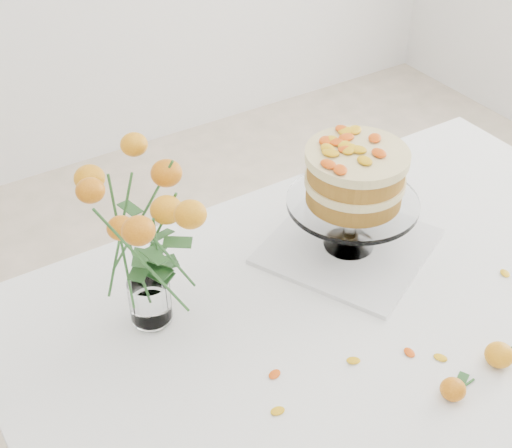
{
  "coord_description": "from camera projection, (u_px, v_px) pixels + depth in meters",
  "views": [
    {
      "loc": [
        -0.74,
        -0.75,
        1.75
      ],
      "look_at": [
        -0.16,
        0.18,
        0.91
      ],
      "focal_mm": 50.0,
      "sensor_mm": 36.0,
      "label": 1
    }
  ],
  "objects": [
    {
      "name": "stray_petal_a",
      "position": [
        353.0,
        361.0,
        1.3
      ],
      "size": [
        0.03,
        0.02,
        0.0
      ],
      "primitive_type": "ellipsoid",
      "color": "#E8AA0E",
      "rests_on": "table"
    },
    {
      "name": "rose_vase",
      "position": [
        141.0,
        224.0,
        1.25
      ],
      "size": [
        0.32,
        0.32,
        0.4
      ],
      "rotation": [
        0.0,
        0.0,
        -0.27
      ],
      "color": "white",
      "rests_on": "table"
    },
    {
      "name": "napkin",
      "position": [
        348.0,
        246.0,
        1.56
      ],
      "size": [
        0.43,
        0.43,
        0.01
      ],
      "primitive_type": "cube",
      "rotation": [
        0.0,
        0.0,
        0.45
      ],
      "color": "white",
      "rests_on": "table"
    },
    {
      "name": "stray_petal_b",
      "position": [
        409.0,
        353.0,
        1.32
      ],
      "size": [
        0.03,
        0.02,
        0.0
      ],
      "primitive_type": "ellipsoid",
      "color": "#E8AA0E",
      "rests_on": "table"
    },
    {
      "name": "stray_petal_d",
      "position": [
        275.0,
        374.0,
        1.28
      ],
      "size": [
        0.03,
        0.02,
        0.0
      ],
      "primitive_type": "ellipsoid",
      "color": "#E8AA0E",
      "rests_on": "table"
    },
    {
      "name": "table",
      "position": [
        365.0,
        333.0,
        1.47
      ],
      "size": [
        1.43,
        0.93,
        0.76
      ],
      "color": "tan",
      "rests_on": "ground"
    },
    {
      "name": "stray_petal_f",
      "position": [
        505.0,
        273.0,
        1.49
      ],
      "size": [
        0.03,
        0.02,
        0.0
      ],
      "primitive_type": "ellipsoid",
      "color": "#E8AA0E",
      "rests_on": "table"
    },
    {
      "name": "stray_petal_e",
      "position": [
        278.0,
        411.0,
        1.21
      ],
      "size": [
        0.03,
        0.02,
        0.0
      ],
      "primitive_type": "ellipsoid",
      "color": "#E8AA0E",
      "rests_on": "table"
    },
    {
      "name": "loose_rose_near",
      "position": [
        499.0,
        355.0,
        1.29
      ],
      "size": [
        0.09,
        0.05,
        0.04
      ],
      "rotation": [
        0.0,
        0.0,
        -0.28
      ],
      "color": "orange",
      "rests_on": "table"
    },
    {
      "name": "cake_stand",
      "position": [
        355.0,
        181.0,
        1.46
      ],
      "size": [
        0.28,
        0.28,
        0.25
      ],
      "rotation": [
        0.0,
        0.0,
        0.22
      ],
      "color": "white",
      "rests_on": "napkin"
    },
    {
      "name": "stray_petal_c",
      "position": [
        440.0,
        358.0,
        1.31
      ],
      "size": [
        0.03,
        0.02,
        0.0
      ],
      "primitive_type": "ellipsoid",
      "color": "#E8AA0E",
      "rests_on": "table"
    },
    {
      "name": "loose_rose_far",
      "position": [
        453.0,
        389.0,
        1.23
      ],
      "size": [
        0.08,
        0.05,
        0.04
      ],
      "rotation": [
        0.0,
        0.0,
        0.07
      ],
      "color": "#BC5709",
      "rests_on": "table"
    }
  ]
}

